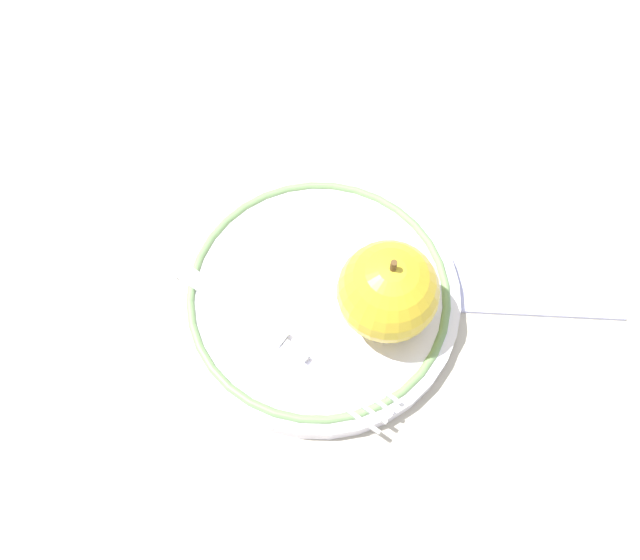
{
  "coord_description": "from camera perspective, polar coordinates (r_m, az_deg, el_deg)",
  "views": [
    {
      "loc": [
        0.19,
        0.03,
        0.47
      ],
      "look_at": [
        -0.01,
        0.0,
        0.04
      ],
      "focal_mm": 40.0,
      "sensor_mm": 36.0,
      "label": 1
    }
  ],
  "objects": [
    {
      "name": "ground_plane",
      "position": [
        0.51,
        -0.32,
        -3.21
      ],
      "size": [
        2.0,
        2.0,
        0.0
      ],
      "primitive_type": "plane",
      "color": "#B3AB9B"
    },
    {
      "name": "plate",
      "position": [
        0.51,
        0.0,
        -1.35
      ],
      "size": [
        0.2,
        0.2,
        0.02
      ],
      "color": "white",
      "rests_on": "ground_plane"
    },
    {
      "name": "apple_red_whole",
      "position": [
        0.47,
        5.47,
        -0.94
      ],
      "size": [
        0.07,
        0.07,
        0.08
      ],
      "color": "gold",
      "rests_on": "plate"
    },
    {
      "name": "fork",
      "position": [
        0.49,
        -4.34,
        -4.21
      ],
      "size": [
        0.11,
        0.18,
        0.0
      ],
      "rotation": [
        0.0,
        0.0,
        1.07
      ],
      "color": "silver",
      "rests_on": "plate"
    },
    {
      "name": "napkin_folded",
      "position": [
        0.56,
        16.8,
        2.57
      ],
      "size": [
        0.12,
        0.13,
        0.01
      ],
      "primitive_type": "cube",
      "rotation": [
        0.0,
        0.0,
        0.07
      ],
      "color": "#B4B6DB",
      "rests_on": "ground_plane"
    }
  ]
}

